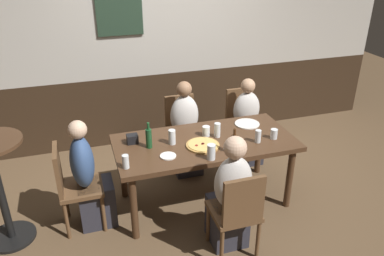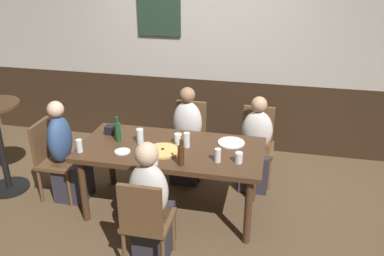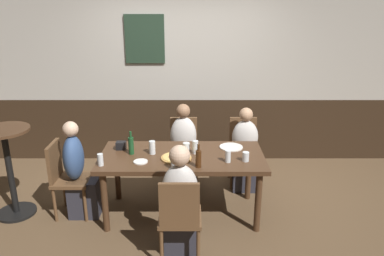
{
  "view_description": "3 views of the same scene",
  "coord_description": "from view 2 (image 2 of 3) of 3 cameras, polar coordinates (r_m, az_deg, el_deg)",
  "views": [
    {
      "loc": [
        -1.16,
        -3.23,
        2.57
      ],
      "look_at": [
        -0.11,
        0.08,
        0.86
      ],
      "focal_mm": 35.91,
      "sensor_mm": 36.0,
      "label": 1
    },
    {
      "loc": [
        0.95,
        -3.42,
        2.55
      ],
      "look_at": [
        0.23,
        -0.09,
        1.01
      ],
      "focal_mm": 37.57,
      "sensor_mm": 36.0,
      "label": 2
    },
    {
      "loc": [
        0.11,
        -3.89,
        2.4
      ],
      "look_at": [
        0.09,
        -0.06,
        1.08
      ],
      "focal_mm": 35.44,
      "sensor_mm": 36.0,
      "label": 3
    }
  ],
  "objects": [
    {
      "name": "side_bar_table",
      "position": [
        4.88,
        -25.65,
        -1.64
      ],
      "size": [
        0.56,
        0.56,
        1.05
      ],
      "color": "black",
      "rests_on": "ground_plane"
    },
    {
      "name": "wall_back",
      "position": [
        5.31,
        1.52,
        10.68
      ],
      "size": [
        6.4,
        0.13,
        2.6
      ],
      "color": "#332316",
      "rests_on": "ground_plane"
    },
    {
      "name": "dining_table",
      "position": [
        4.02,
        -2.96,
        -3.78
      ],
      "size": [
        1.82,
        0.86,
        0.74
      ],
      "color": "#472D1C",
      "rests_on": "ground_plane"
    },
    {
      "name": "pint_glass_pale",
      "position": [
        3.66,
        -5.45,
        -4.19
      ],
      "size": [
        0.08,
        0.08,
        0.15
      ],
      "color": "silver",
      "rests_on": "dining_table"
    },
    {
      "name": "condiment_caddy",
      "position": [
        4.33,
        -11.46,
        -0.27
      ],
      "size": [
        0.11,
        0.09,
        0.09
      ],
      "primitive_type": "cube",
      "color": "black",
      "rests_on": "dining_table"
    },
    {
      "name": "pint_glass_stout",
      "position": [
        3.96,
        -0.75,
        -1.79
      ],
      "size": [
        0.06,
        0.06,
        0.15
      ],
      "color": "silver",
      "rests_on": "dining_table"
    },
    {
      "name": "chair_head_west",
      "position": [
        4.59,
        -19.17,
        -3.74
      ],
      "size": [
        0.4,
        0.4,
        0.88
      ],
      "color": "brown",
      "rests_on": "ground_plane"
    },
    {
      "name": "chair_mid_far",
      "position": [
        4.83,
        -0.33,
        -0.89
      ],
      "size": [
        0.4,
        0.4,
        0.88
      ],
      "color": "brown",
      "rests_on": "ground_plane"
    },
    {
      "name": "highball_clear",
      "position": [
        4.04,
        -1.98,
        -1.58
      ],
      "size": [
        0.08,
        0.08,
        0.11
      ],
      "color": "silver",
      "rests_on": "dining_table"
    },
    {
      "name": "tumbler_short",
      "position": [
        4.08,
        -7.39,
        -1.2
      ],
      "size": [
        0.07,
        0.07,
        0.15
      ],
      "color": "silver",
      "rests_on": "dining_table"
    },
    {
      "name": "beer_bottle_brown",
      "position": [
        3.63,
        -1.58,
        -3.85
      ],
      "size": [
        0.06,
        0.06,
        0.25
      ],
      "color": "#42230F",
      "rests_on": "dining_table"
    },
    {
      "name": "beer_glass_half",
      "position": [
        4.02,
        -15.7,
        -2.55
      ],
      "size": [
        0.06,
        0.06,
        0.13
      ],
      "color": "silver",
      "rests_on": "dining_table"
    },
    {
      "name": "ground_plane",
      "position": [
        4.37,
        -2.77,
        -11.45
      ],
      "size": [
        12.0,
        12.0,
        0.0
      ],
      "primitive_type": "plane",
      "color": "brown"
    },
    {
      "name": "beer_glass_tall",
      "position": [
        3.7,
        3.67,
        -3.99
      ],
      "size": [
        0.06,
        0.06,
        0.13
      ],
      "color": "silver",
      "rests_on": "dining_table"
    },
    {
      "name": "plate_white_small",
      "position": [
        3.95,
        -9.85,
        -3.31
      ],
      "size": [
        0.15,
        0.15,
        0.01
      ],
      "primitive_type": "cylinder",
      "color": "white",
      "rests_on": "dining_table"
    },
    {
      "name": "plate_white_large",
      "position": [
        4.08,
        5.6,
        -2.08
      ],
      "size": [
        0.27,
        0.27,
        0.01
      ],
      "primitive_type": "cylinder",
      "color": "white",
      "rests_on": "dining_table"
    },
    {
      "name": "pint_glass_amber",
      "position": [
        3.71,
        6.66,
        -4.25
      ],
      "size": [
        0.07,
        0.07,
        0.1
      ],
      "color": "silver",
      "rests_on": "dining_table"
    },
    {
      "name": "person_right_far",
      "position": [
        4.61,
        9.02,
        -3.18
      ],
      "size": [
        0.34,
        0.37,
        1.08
      ],
      "color": "#2D2D38",
      "rests_on": "ground_plane"
    },
    {
      "name": "person_head_west",
      "position": [
        4.53,
        -17.34,
        -4.26
      ],
      "size": [
        0.37,
        0.34,
        1.13
      ],
      "color": "#2D2D38",
      "rests_on": "ground_plane"
    },
    {
      "name": "person_mid_near",
      "position": [
        3.56,
        -5.79,
        -11.38
      ],
      "size": [
        0.34,
        0.37,
        1.14
      ],
      "color": "#2D2D38",
      "rests_on": "ground_plane"
    },
    {
      "name": "chair_right_far",
      "position": [
        4.74,
        9.2,
        -1.75
      ],
      "size": [
        0.4,
        0.4,
        0.88
      ],
      "color": "brown",
      "rests_on": "ground_plane"
    },
    {
      "name": "pizza",
      "position": [
        3.91,
        -4.21,
        -3.2
      ],
      "size": [
        0.33,
        0.33,
        0.03
      ],
      "color": "tan",
      "rests_on": "dining_table"
    },
    {
      "name": "beer_bottle_green",
      "position": [
        4.14,
        -10.5,
        -0.47
      ],
      "size": [
        0.06,
        0.06,
        0.27
      ],
      "color": "#194723",
      "rests_on": "dining_table"
    },
    {
      "name": "person_mid_far",
      "position": [
        4.7,
        -0.76,
        -2.0
      ],
      "size": [
        0.34,
        0.37,
        1.13
      ],
      "color": "#2D2D38",
      "rests_on": "ground_plane"
    },
    {
      "name": "chair_mid_near",
      "position": [
        3.43,
        -6.64,
        -12.73
      ],
      "size": [
        0.4,
        0.4,
        0.88
      ],
      "color": "brown",
      "rests_on": "ground_plane"
    }
  ]
}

